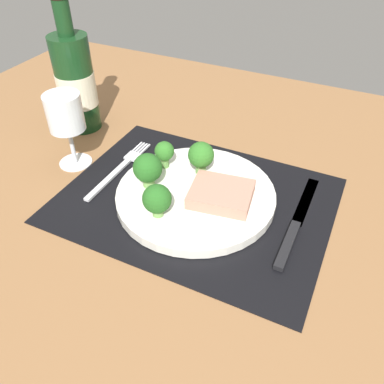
{
  "coord_description": "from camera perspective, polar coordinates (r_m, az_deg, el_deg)",
  "views": [
    {
      "loc": [
        21.26,
        -45.51,
        43.23
      ],
      "look_at": [
        -0.48,
        -0.4,
        1.9
      ],
      "focal_mm": 37.06,
      "sensor_mm": 36.0,
      "label": 1
    }
  ],
  "objects": [
    {
      "name": "broccoli_front_edge",
      "position": [
        0.69,
        -3.99,
        5.76
      ],
      "size": [
        3.43,
        3.43,
        4.96
      ],
      "color": "#5B8942",
      "rests_on": "plate"
    },
    {
      "name": "plate",
      "position": [
        0.66,
        0.53,
        -0.46
      ],
      "size": [
        26.26,
        26.26,
        1.6
      ],
      "primitive_type": "cylinder",
      "color": "silver",
      "rests_on": "placemat"
    },
    {
      "name": "broccoli_near_fork",
      "position": [
        0.65,
        -6.39,
        3.37
      ],
      "size": [
        4.82,
        4.82,
        6.06
      ],
      "color": "#6B994C",
      "rests_on": "plate"
    },
    {
      "name": "ground_plane",
      "position": [
        0.67,
        0.52,
        -2.15
      ],
      "size": [
        140.0,
        110.0,
        3.0
      ],
      "primitive_type": "cube",
      "color": "brown"
    },
    {
      "name": "wine_bottle",
      "position": [
        0.85,
        -16.4,
        14.92
      ],
      "size": [
        7.7,
        7.7,
        27.07
      ],
      "color": "#143819",
      "rests_on": "ground_plane"
    },
    {
      "name": "steak",
      "position": [
        0.63,
        4.06,
        -0.52
      ],
      "size": [
        10.79,
        9.44,
        2.08
      ],
      "primitive_type": "cube",
      "rotation": [
        0.0,
        0.0,
        0.15
      ],
      "color": "tan",
      "rests_on": "plate"
    },
    {
      "name": "wine_glass",
      "position": [
        0.73,
        -17.9,
        10.11
      ],
      "size": [
        6.34,
        6.34,
        13.81
      ],
      "color": "silver",
      "rests_on": "ground_plane"
    },
    {
      "name": "broccoli_back_left",
      "position": [
        0.67,
        1.31,
        5.26
      ],
      "size": [
        4.48,
        4.48,
        5.89
      ],
      "color": "#6B994C",
      "rests_on": "plate"
    },
    {
      "name": "broccoli_near_steak",
      "position": [
        0.59,
        -5.06,
        -1.04
      ],
      "size": [
        4.45,
        4.45,
        5.44
      ],
      "color": "#6B994C",
      "rests_on": "plate"
    },
    {
      "name": "placemat",
      "position": [
        0.66,
        0.53,
        -1.09
      ],
      "size": [
        43.79,
        33.21,
        0.3
      ],
      "primitive_type": "cube",
      "color": "black",
      "rests_on": "ground_plane"
    },
    {
      "name": "fork",
      "position": [
        0.74,
        -10.36,
        3.35
      ],
      "size": [
        2.4,
        19.2,
        0.5
      ],
      "rotation": [
        0.0,
        0.0,
        -0.02
      ],
      "color": "silver",
      "rests_on": "placemat"
    },
    {
      "name": "knife",
      "position": [
        0.63,
        14.62,
        -4.74
      ],
      "size": [
        1.8,
        23.0,
        0.8
      ],
      "rotation": [
        0.0,
        0.0,
        0.01
      ],
      "color": "black",
      "rests_on": "placemat"
    }
  ]
}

